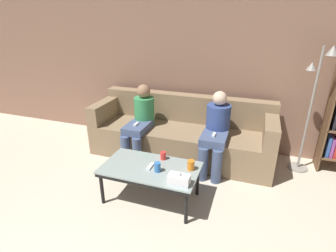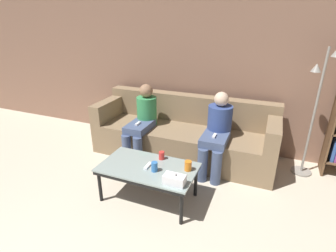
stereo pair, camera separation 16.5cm
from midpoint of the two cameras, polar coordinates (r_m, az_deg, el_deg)
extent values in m
cube|color=#8C6651|center=(4.16, 3.99, 13.23)|extent=(12.00, 0.06, 2.60)
cube|color=#897051|center=(3.98, 1.44, -3.44)|extent=(2.67, 0.85, 0.46)
cube|color=#897051|center=(4.10, 2.89, 4.00)|extent=(2.67, 0.20, 0.42)
cube|color=#897051|center=(4.34, -14.37, 3.51)|extent=(0.18, 0.85, 0.30)
cube|color=#897051|center=(3.68, 20.29, -0.76)|extent=(0.18, 0.85, 0.30)
cube|color=#8C9E99|center=(2.98, -5.45, -9.06)|extent=(1.08, 0.61, 0.02)
cube|color=black|center=(3.00, -5.43, -9.53)|extent=(1.06, 0.59, 0.04)
cylinder|color=black|center=(3.15, -15.68, -13.14)|extent=(0.04, 0.04, 0.37)
cylinder|color=black|center=(2.78, 2.22, -17.56)|extent=(0.04, 0.04, 0.37)
cylinder|color=black|center=(3.49, -11.05, -8.73)|extent=(0.04, 0.04, 0.37)
cylinder|color=black|center=(3.17, 4.96, -11.91)|extent=(0.04, 0.04, 0.37)
cylinder|color=orange|center=(2.89, 3.36, -8.53)|extent=(0.08, 0.08, 0.11)
cylinder|color=red|center=(3.09, -2.60, -6.48)|extent=(0.07, 0.07, 0.09)
cylinder|color=#3372BF|center=(2.87, -3.98, -8.93)|extent=(0.07, 0.07, 0.11)
cube|color=white|center=(2.67, 0.60, -11.56)|extent=(0.22, 0.12, 0.10)
sphere|color=white|center=(2.64, 0.60, -10.45)|extent=(0.04, 0.04, 0.04)
cube|color=white|center=(2.97, -5.47, -8.74)|extent=(0.04, 0.15, 0.02)
cube|color=brown|center=(4.01, 30.52, 2.36)|extent=(0.02, 0.32, 1.61)
cube|color=#33569E|center=(4.18, 30.39, -3.48)|extent=(0.04, 0.24, 0.30)
cube|color=#8E4293|center=(4.19, 30.98, -3.67)|extent=(0.04, 0.24, 0.28)
cube|color=red|center=(4.21, 31.62, -3.97)|extent=(0.05, 0.24, 0.24)
cube|color=#232328|center=(4.04, 31.42, 1.46)|extent=(0.03, 0.24, 0.27)
cylinder|color=gray|center=(4.13, 25.29, -8.18)|extent=(0.26, 0.26, 0.02)
cylinder|color=gray|center=(3.81, 27.34, 2.57)|extent=(0.03, 0.03, 1.67)
cone|color=gray|center=(3.67, 31.16, 13.91)|extent=(0.14, 0.14, 0.12)
cone|color=gray|center=(3.70, 27.68, 11.45)|extent=(0.12, 0.12, 0.10)
cylinder|color=#47567A|center=(3.77, -10.47, -5.38)|extent=(0.13, 0.13, 0.46)
cylinder|color=#47567A|center=(3.70, -8.01, -5.85)|extent=(0.13, 0.13, 0.46)
cube|color=#47567A|center=(3.81, -7.82, -0.26)|extent=(0.30, 0.49, 0.10)
cylinder|color=#388E51|center=(3.95, -6.38, 3.19)|extent=(0.30, 0.30, 0.43)
sphere|color=#997051|center=(3.86, -6.58, 7.55)|extent=(0.20, 0.20, 0.20)
cube|color=white|center=(3.74, -8.20, 0.38)|extent=(0.04, 0.12, 0.02)
cylinder|color=#47567A|center=(3.43, 6.17, -8.22)|extent=(0.13, 0.13, 0.46)
cylinder|color=#47567A|center=(3.40, 9.15, -8.67)|extent=(0.13, 0.13, 0.46)
cube|color=#47567A|center=(3.49, 8.70, -2.55)|extent=(0.33, 0.48, 0.10)
cylinder|color=#334784|center=(3.64, 9.57, 1.29)|extent=(0.33, 0.33, 0.43)
sphere|color=beige|center=(3.54, 9.90, 5.96)|extent=(0.19, 0.19, 0.19)
cube|color=white|center=(3.42, 8.61, -1.88)|extent=(0.04, 0.12, 0.02)
camera|label=1|loc=(0.08, -91.43, -0.60)|focal=28.00mm
camera|label=2|loc=(0.08, 88.57, 0.60)|focal=28.00mm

